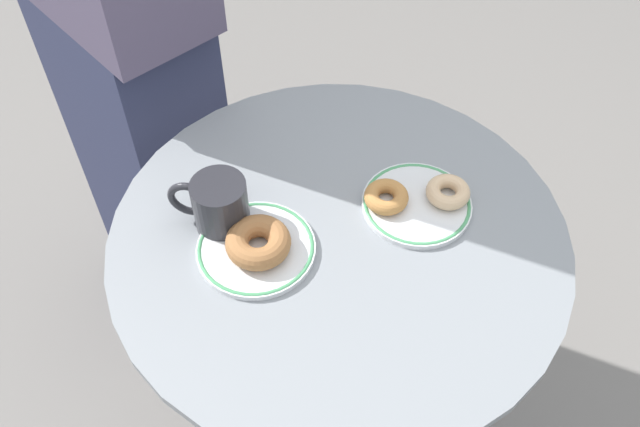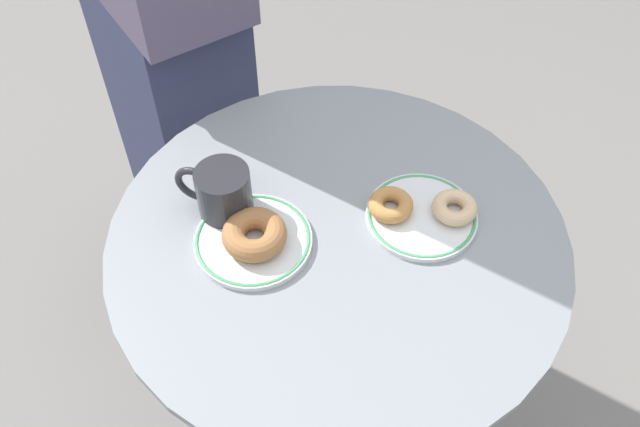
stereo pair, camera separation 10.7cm
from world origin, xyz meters
The scene contains 8 objects.
cafe_table centered at (0.00, 0.00, 0.55)m, with size 0.74×0.74×0.77m.
plate_left centered at (-0.13, -0.03, 0.77)m, with size 0.19×0.19×0.01m.
plate_right centered at (0.13, 0.05, 0.77)m, with size 0.18×0.18×0.01m.
donut_cinnamon centered at (-0.13, -0.03, 0.80)m, with size 0.10×0.10×0.04m, color #A36B3D.
donut_glazed centered at (0.18, 0.05, 0.79)m, with size 0.07×0.07×0.02m, color #E0B789.
donut_old_fashioned centered at (0.08, 0.05, 0.79)m, with size 0.07×0.07×0.02m, color #BC7F42.
coffee_mug centered at (-0.19, 0.03, 0.81)m, with size 0.13×0.09×0.09m.
person_figure centered at (-0.40, 0.49, 0.85)m, with size 0.45×0.48×1.72m.
Camera 2 is at (0.03, -0.67, 1.63)m, focal length 38.42 mm.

